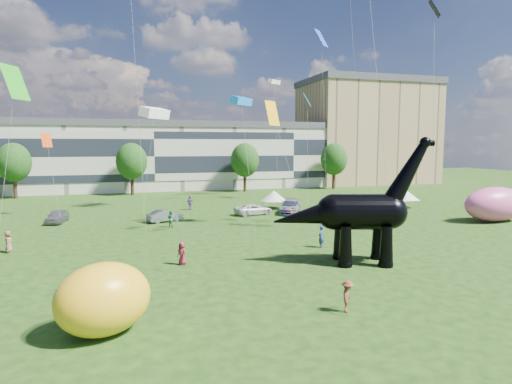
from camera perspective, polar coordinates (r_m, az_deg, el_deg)
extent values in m
plane|color=#16330C|center=(27.35, 11.01, -12.07)|extent=(220.00, 220.00, 0.00)
cube|color=beige|center=(85.15, -13.58, 4.39)|extent=(78.00, 11.00, 12.00)
cube|color=tan|center=(102.27, 14.45, 7.46)|extent=(28.00, 18.00, 22.00)
cylinder|color=#382314|center=(78.42, -29.43, 0.39)|extent=(0.56, 0.56, 3.20)
ellipsoid|color=#14380F|center=(78.14, -29.62, 3.83)|extent=(5.20, 5.20, 6.24)
cylinder|color=#382314|center=(76.33, -16.16, 0.81)|extent=(0.56, 0.56, 3.20)
ellipsoid|color=#14380F|center=(76.05, -16.27, 4.35)|extent=(5.20, 5.20, 6.24)
cylinder|color=#382314|center=(78.92, -1.49, 1.23)|extent=(0.56, 0.56, 3.20)
ellipsoid|color=#14380F|center=(78.64, -1.50, 4.66)|extent=(5.20, 5.20, 6.24)
cylinder|color=#382314|center=(85.28, 10.29, 1.51)|extent=(0.56, 0.56, 3.20)
ellipsoid|color=#14380F|center=(85.03, 10.35, 4.68)|extent=(5.20, 5.20, 6.24)
cone|color=black|center=(30.97, 11.85, -7.14)|extent=(1.23, 1.23, 2.88)
sphere|color=black|center=(31.29, 11.80, -9.40)|extent=(1.06, 1.06, 1.06)
cone|color=black|center=(32.99, 11.10, -6.29)|extent=(1.23, 1.23, 2.88)
sphere|color=black|center=(33.29, 11.06, -8.42)|extent=(1.06, 1.06, 1.06)
cone|color=black|center=(31.68, 17.00, -6.98)|extent=(1.23, 1.23, 2.88)
sphere|color=black|center=(31.99, 16.92, -9.19)|extent=(1.06, 1.06, 1.06)
cone|color=black|center=(33.66, 15.95, -6.17)|extent=(1.23, 1.23, 2.88)
sphere|color=black|center=(33.95, 15.89, -8.26)|extent=(1.06, 1.06, 1.06)
cylinder|color=black|center=(31.84, 13.93, -2.59)|extent=(4.60, 3.63, 2.59)
sphere|color=black|center=(31.42, 10.35, -2.63)|extent=(2.59, 2.59, 2.59)
sphere|color=black|center=(32.38, 17.40, -2.55)|extent=(2.50, 2.50, 2.50)
cone|color=black|center=(32.46, 19.54, 2.34)|extent=(3.88, 2.40, 5.09)
sphere|color=black|center=(32.81, 21.63, 6.15)|extent=(0.81, 0.81, 0.81)
cylinder|color=black|center=(32.91, 22.09, 6.05)|extent=(0.76, 0.60, 0.42)
cone|color=black|center=(31.18, 6.75, -3.23)|extent=(5.44, 3.37, 2.82)
imported|color=#A3A4A8|center=(52.11, -24.98, -2.94)|extent=(2.28, 4.49, 1.47)
imported|color=gray|center=(48.93, -12.02, -3.14)|extent=(4.26, 2.77, 1.33)
imported|color=white|center=(52.68, -0.34, -2.33)|extent=(5.11, 3.14, 1.32)
imported|color=#595960|center=(54.00, 4.57, -1.97)|extent=(4.54, 6.05, 1.63)
cube|color=silver|center=(57.71, 2.38, -1.22)|extent=(2.98, 2.98, 0.11)
cone|color=silver|center=(57.62, 2.38, -0.49)|extent=(3.78, 3.78, 1.39)
cylinder|color=#999999|center=(56.22, 1.42, -1.94)|extent=(0.06, 0.06, 1.02)
cylinder|color=#999999|center=(56.87, 3.98, -1.86)|extent=(0.06, 0.06, 1.02)
cylinder|color=#999999|center=(58.72, 0.83, -1.59)|extent=(0.06, 0.06, 1.02)
cylinder|color=#999999|center=(59.35, 3.28, -1.51)|extent=(0.06, 0.06, 1.02)
cube|color=white|center=(62.06, 19.15, -0.98)|extent=(3.43, 3.43, 0.12)
cone|color=white|center=(61.97, 19.18, -0.26)|extent=(4.34, 4.34, 1.47)
cylinder|color=#999999|center=(60.20, 19.16, -1.72)|extent=(0.06, 0.06, 1.08)
cylinder|color=#999999|center=(62.18, 20.93, -1.54)|extent=(0.06, 0.06, 1.08)
cylinder|color=#999999|center=(62.12, 17.34, -1.41)|extent=(0.06, 0.06, 1.08)
cylinder|color=#999999|center=(64.05, 19.12, -1.25)|extent=(0.06, 0.06, 1.08)
ellipsoid|color=pink|center=(54.85, 29.25, -1.43)|extent=(7.94, 4.13, 3.92)
ellipsoid|color=yellow|center=(21.00, -19.67, -13.29)|extent=(5.24, 4.70, 3.31)
imported|color=maroon|center=(31.38, -9.85, -8.08)|extent=(0.88, 0.96, 1.65)
imported|color=#64387F|center=(57.17, -8.81, -1.45)|extent=(1.16, 1.00, 1.86)
imported|color=#388D4E|center=(45.69, -11.27, -3.52)|extent=(1.04, 1.07, 1.73)
imported|color=black|center=(53.42, 16.37, -2.31)|extent=(0.96, 1.56, 1.61)
imported|color=brown|center=(45.76, 16.35, -3.76)|extent=(1.15, 0.93, 1.55)
imported|color=#856042|center=(39.59, -30.12, -5.76)|extent=(0.58, 0.87, 1.75)
imported|color=navy|center=(36.35, 8.63, -5.89)|extent=(0.78, 0.81, 1.87)
imported|color=brown|center=(23.03, 12.11, -13.46)|extent=(1.12, 1.24, 1.67)
plane|color=red|center=(56.47, -26.14, 6.22)|extent=(1.54, 1.35, 1.65)
cube|color=white|center=(69.51, 2.44, 14.48)|extent=(2.21, 1.83, 0.82)
plane|color=blue|center=(71.49, 8.71, 19.64)|extent=(3.33, 3.25, 2.71)
plane|color=#219F18|center=(42.65, -29.43, 12.62)|extent=(2.41, 3.30, 2.97)
plane|color=black|center=(44.49, 22.69, 21.65)|extent=(1.69, 2.00, 1.51)
plane|color=#0C8FB5|center=(66.22, 6.86, 12.08)|extent=(2.03, 2.46, 1.90)
plane|color=#ECAF0C|center=(45.07, 2.20, 10.46)|extent=(2.49, 2.09, 2.56)
cube|color=white|center=(59.01, -13.36, 10.22)|extent=(4.25, 4.26, 1.65)
cube|color=blue|center=(44.88, -1.99, 12.06)|extent=(2.64, 2.45, 0.97)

